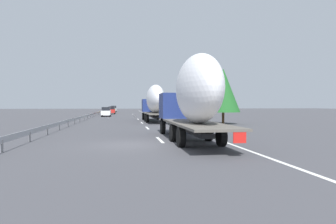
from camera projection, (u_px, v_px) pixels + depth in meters
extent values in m
plane|color=#424247|center=(126.00, 117.00, 55.88)|extent=(260.00, 260.00, 0.00)
cube|color=white|center=(160.00, 140.00, 18.59)|extent=(3.20, 0.20, 0.01)
cube|color=white|center=(147.00, 128.00, 28.26)|extent=(3.20, 0.20, 0.01)
cube|color=white|center=(142.00, 123.00, 36.60)|extent=(3.20, 0.20, 0.01)
cube|color=white|center=(138.00, 119.00, 45.87)|extent=(3.20, 0.20, 0.01)
cube|color=white|center=(135.00, 116.00, 58.51)|extent=(3.20, 0.20, 0.01)
cube|color=white|center=(135.00, 116.00, 58.88)|extent=(3.20, 0.20, 0.01)
cube|color=white|center=(133.00, 114.00, 71.86)|extent=(3.20, 0.20, 0.01)
cube|color=white|center=(152.00, 116.00, 61.65)|extent=(110.00, 0.20, 0.01)
cube|color=navy|center=(150.00, 105.00, 44.57)|extent=(2.40, 2.50, 1.90)
cube|color=black|center=(150.00, 102.00, 45.65)|extent=(0.08, 2.12, 0.80)
cube|color=#262628|center=(153.00, 116.00, 41.42)|extent=(11.84, 0.70, 0.24)
cube|color=#59544C|center=(155.00, 113.00, 38.23)|extent=(10.47, 2.50, 0.12)
ellipsoid|color=white|center=(155.00, 99.00, 37.85)|extent=(8.22, 2.20, 3.60)
cube|color=red|center=(166.00, 117.00, 33.20)|extent=(0.04, 0.56, 0.56)
cylinder|color=black|center=(143.00, 116.00, 44.44)|extent=(1.04, 0.30, 1.04)
cylinder|color=black|center=(158.00, 116.00, 44.77)|extent=(1.04, 0.30, 1.04)
cylinder|color=black|center=(146.00, 118.00, 39.27)|extent=(1.04, 0.35, 1.04)
cylinder|color=black|center=(162.00, 118.00, 39.60)|extent=(1.04, 0.35, 1.04)
cylinder|color=black|center=(147.00, 119.00, 36.90)|extent=(1.04, 0.35, 1.04)
cylinder|color=black|center=(165.00, 118.00, 37.23)|extent=(1.04, 0.35, 1.04)
cube|color=navy|center=(177.00, 106.00, 22.59)|extent=(2.40, 2.50, 1.90)
cube|color=black|center=(175.00, 100.00, 23.66)|extent=(0.08, 2.12, 0.80)
cube|color=#262628|center=(185.00, 128.00, 19.69)|extent=(10.92, 0.70, 0.24)
cube|color=#59544C|center=(196.00, 124.00, 16.74)|extent=(9.47, 2.50, 0.12)
ellipsoid|color=white|center=(198.00, 89.00, 16.26)|extent=(6.37, 2.20, 3.79)
cube|color=red|center=(240.00, 136.00, 12.20)|extent=(0.04, 0.56, 0.56)
cylinder|color=black|center=(163.00, 127.00, 22.46)|extent=(1.04, 0.30, 1.04)
cylinder|color=black|center=(191.00, 127.00, 22.79)|extent=(1.04, 0.30, 1.04)
cylinder|color=black|center=(173.00, 133.00, 17.78)|extent=(1.04, 0.35, 1.04)
cylinder|color=black|center=(208.00, 132.00, 18.11)|extent=(1.04, 0.35, 1.04)
cylinder|color=black|center=(181.00, 137.00, 15.41)|extent=(1.04, 0.35, 1.04)
cylinder|color=black|center=(221.00, 136.00, 15.74)|extent=(1.04, 0.35, 1.04)
cube|color=gold|center=(112.00, 110.00, 82.93)|extent=(4.32, 1.77, 0.84)
cube|color=black|center=(112.00, 108.00, 82.59)|extent=(2.38, 1.56, 0.69)
cylinder|color=black|center=(110.00, 112.00, 84.14)|extent=(0.64, 0.22, 0.64)
cylinder|color=black|center=(115.00, 112.00, 84.38)|extent=(0.64, 0.22, 0.64)
cylinder|color=black|center=(109.00, 112.00, 81.49)|extent=(0.64, 0.22, 0.64)
cylinder|color=black|center=(115.00, 112.00, 81.73)|extent=(0.64, 0.22, 0.64)
cube|color=white|center=(106.00, 113.00, 56.60)|extent=(4.10, 1.71, 0.84)
cube|color=black|center=(106.00, 109.00, 56.28)|extent=(2.26, 1.51, 0.67)
cylinder|color=black|center=(103.00, 115.00, 57.76)|extent=(0.64, 0.22, 0.64)
cylinder|color=black|center=(110.00, 115.00, 57.98)|extent=(0.64, 0.22, 0.64)
cylinder|color=black|center=(102.00, 115.00, 55.24)|extent=(0.64, 0.22, 0.64)
cylinder|color=black|center=(110.00, 115.00, 55.47)|extent=(0.64, 0.22, 0.64)
cube|color=#ADB2B7|center=(114.00, 110.00, 95.83)|extent=(4.24, 1.81, 0.84)
cube|color=black|center=(114.00, 107.00, 95.50)|extent=(2.33, 1.59, 0.84)
cylinder|color=black|center=(111.00, 111.00, 97.02)|extent=(0.64, 0.22, 0.64)
cylinder|color=black|center=(116.00, 111.00, 97.26)|extent=(0.64, 0.22, 0.64)
cylinder|color=black|center=(111.00, 111.00, 94.42)|extent=(0.64, 0.22, 0.64)
cylinder|color=black|center=(116.00, 111.00, 94.66)|extent=(0.64, 0.22, 0.64)
cube|color=red|center=(111.00, 111.00, 72.31)|extent=(4.27, 1.77, 0.84)
cube|color=black|center=(111.00, 108.00, 71.98)|extent=(2.35, 1.56, 0.67)
cylinder|color=black|center=(109.00, 113.00, 73.51)|extent=(0.64, 0.22, 0.64)
cylinder|color=black|center=(115.00, 113.00, 73.75)|extent=(0.64, 0.22, 0.64)
cylinder|color=black|center=(108.00, 113.00, 70.90)|extent=(0.64, 0.22, 0.64)
cylinder|color=black|center=(115.00, 113.00, 71.13)|extent=(0.64, 0.22, 0.64)
cylinder|color=gray|center=(156.00, 110.00, 64.47)|extent=(0.10, 0.10, 2.31)
cube|color=#2D569E|center=(156.00, 103.00, 64.44)|extent=(0.06, 0.90, 0.70)
cylinder|color=#472D19|center=(184.00, 113.00, 59.13)|extent=(0.37, 0.37, 1.43)
cone|color=#194C1E|center=(184.00, 96.00, 59.05)|extent=(3.49, 3.49, 5.40)
cylinder|color=#472D19|center=(163.00, 110.00, 76.03)|extent=(0.28, 0.28, 1.94)
cone|color=#286B2D|center=(163.00, 98.00, 75.96)|extent=(3.76, 3.76, 4.19)
cylinder|color=#472D19|center=(223.00, 118.00, 34.24)|extent=(0.29, 0.29, 1.38)
cone|color=#1E5B23|center=(223.00, 90.00, 34.17)|extent=(3.90, 3.90, 5.07)
cylinder|color=#472D19|center=(157.00, 109.00, 99.53)|extent=(0.31, 0.31, 1.77)
cone|color=#194C1E|center=(157.00, 98.00, 99.44)|extent=(3.43, 3.43, 5.41)
cube|color=#9EA0A5|center=(95.00, 113.00, 57.92)|extent=(94.00, 0.06, 0.32)
cube|color=slate|center=(2.00, 146.00, 13.50)|extent=(0.10, 0.10, 0.60)
cube|color=slate|center=(30.00, 137.00, 17.54)|extent=(0.10, 0.10, 0.60)
cube|color=slate|center=(47.00, 131.00, 21.58)|extent=(0.10, 0.10, 0.60)
cube|color=slate|center=(59.00, 127.00, 25.62)|extent=(0.10, 0.10, 0.60)
cube|color=slate|center=(68.00, 124.00, 29.66)|extent=(0.10, 0.10, 0.60)
cube|color=slate|center=(75.00, 122.00, 33.69)|extent=(0.10, 0.10, 0.60)
cube|color=slate|center=(80.00, 120.00, 37.73)|extent=(0.10, 0.10, 0.60)
cube|color=slate|center=(84.00, 119.00, 41.77)|extent=(0.10, 0.10, 0.60)
cube|color=slate|center=(87.00, 117.00, 45.81)|extent=(0.10, 0.10, 0.60)
cube|color=slate|center=(90.00, 116.00, 49.85)|extent=(0.10, 0.10, 0.60)
cube|color=slate|center=(93.00, 116.00, 53.89)|extent=(0.10, 0.10, 0.60)
cube|color=slate|center=(95.00, 115.00, 57.93)|extent=(0.10, 0.10, 0.60)
cube|color=slate|center=(97.00, 114.00, 61.97)|extent=(0.10, 0.10, 0.60)
cube|color=slate|center=(98.00, 114.00, 66.01)|extent=(0.10, 0.10, 0.60)
cube|color=slate|center=(100.00, 113.00, 70.05)|extent=(0.10, 0.10, 0.60)
cube|color=slate|center=(101.00, 113.00, 74.09)|extent=(0.10, 0.10, 0.60)
cube|color=slate|center=(102.00, 112.00, 78.13)|extent=(0.10, 0.10, 0.60)
cube|color=slate|center=(103.00, 112.00, 82.17)|extent=(0.10, 0.10, 0.60)
cube|color=slate|center=(104.00, 112.00, 86.21)|extent=(0.10, 0.10, 0.60)
cube|color=slate|center=(105.00, 111.00, 90.24)|extent=(0.10, 0.10, 0.60)
cube|color=slate|center=(106.00, 111.00, 94.28)|extent=(0.10, 0.10, 0.60)
cube|color=slate|center=(107.00, 111.00, 98.32)|extent=(0.10, 0.10, 0.60)
cube|color=slate|center=(107.00, 111.00, 102.36)|extent=(0.10, 0.10, 0.60)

